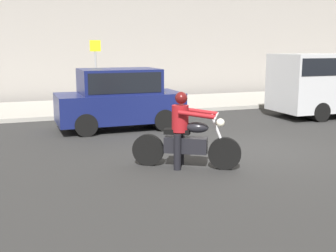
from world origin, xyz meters
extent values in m
plane|color=#282828|center=(0.00, 0.00, 0.00)|extent=(80.00, 80.00, 0.00)
cube|color=#99968E|center=(0.00, 8.00, 0.07)|extent=(40.00, 4.40, 0.14)
cylinder|color=black|center=(-1.35, -1.31, 0.33)|extent=(0.63, 0.45, 0.66)
cylinder|color=black|center=(-2.70, -0.48, 0.33)|extent=(0.63, 0.45, 0.66)
cylinder|color=silver|center=(-1.45, -1.25, 0.71)|extent=(0.35, 0.24, 0.83)
cube|color=black|center=(-2.03, -0.90, 0.47)|extent=(0.89, 0.69, 0.32)
ellipsoid|color=black|center=(-1.84, -1.01, 0.85)|extent=(0.53, 0.46, 0.22)
cube|color=black|center=(-2.18, -0.80, 0.75)|extent=(0.57, 0.48, 0.10)
cylinder|color=silver|center=(-1.51, -1.22, 1.10)|extent=(0.40, 0.62, 0.04)
sphere|color=silver|center=(-1.44, -1.26, 0.96)|extent=(0.17, 0.17, 0.17)
cylinder|color=silver|center=(-2.20, -0.60, 0.35)|extent=(0.63, 0.42, 0.07)
cylinder|color=black|center=(-2.25, -0.99, 0.36)|extent=(0.21, 0.21, 0.73)
cylinder|color=black|center=(-2.04, -0.65, 0.36)|extent=(0.21, 0.21, 0.73)
cylinder|color=maroon|center=(-2.13, -0.83, 1.02)|extent=(0.47, 0.47, 0.54)
cylinder|color=maroon|center=(-1.93, -1.21, 1.14)|extent=(0.68, 0.46, 0.17)
cylinder|color=maroon|center=(-1.70, -0.84, 1.14)|extent=(0.68, 0.46, 0.17)
sphere|color=tan|center=(-2.11, -0.84, 1.41)|extent=(0.20, 0.20, 0.20)
sphere|color=#510F0F|center=(-2.11, -0.84, 1.44)|extent=(0.25, 0.25, 0.25)
cube|color=#11194C|center=(-2.29, 3.63, 0.66)|extent=(3.69, 1.70, 0.84)
cube|color=#11194C|center=(-2.29, 3.63, 1.44)|extent=(2.29, 1.56, 0.72)
cube|color=black|center=(-2.29, 3.63, 1.44)|extent=(2.11, 1.59, 0.58)
cylinder|color=black|center=(-1.15, 3.63, 0.32)|extent=(0.64, 1.76, 0.64)
cylinder|color=black|center=(-3.44, 3.63, 0.32)|extent=(0.64, 1.76, 0.64)
cylinder|color=black|center=(4.21, 3.38, 0.32)|extent=(0.64, 1.96, 0.64)
cylinder|color=gray|center=(-2.05, 8.52, 1.43)|extent=(0.08, 0.08, 2.58)
cube|color=yellow|center=(-2.05, 8.49, 2.47)|extent=(0.44, 0.03, 0.44)
camera|label=1|loc=(-5.28, -8.64, 2.45)|focal=45.17mm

